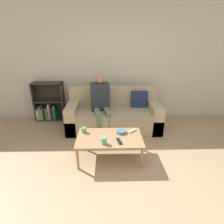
# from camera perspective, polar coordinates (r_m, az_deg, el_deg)

# --- Properties ---
(ground_plane) EXTENTS (22.00, 22.00, 0.00)m
(ground_plane) POSITION_cam_1_polar(r_m,az_deg,el_deg) (2.43, 4.99, -26.88)
(ground_plane) COLOR tan
(wall_back) EXTENTS (12.00, 0.06, 2.60)m
(wall_back) POSITION_cam_1_polar(r_m,az_deg,el_deg) (4.25, 1.76, 15.10)
(wall_back) COLOR beige
(wall_back) RESTS_ON ground_plane
(couch) EXTENTS (1.99, 0.87, 0.87)m
(couch) POSITION_cam_1_polar(r_m,az_deg,el_deg) (3.89, 0.69, -1.07)
(couch) COLOR tan
(couch) RESTS_ON ground_plane
(bookshelf) EXTENTS (0.70, 0.28, 0.93)m
(bookshelf) POSITION_cam_1_polar(r_m,az_deg,el_deg) (4.56, -19.95, 2.02)
(bookshelf) COLOR #332D28
(bookshelf) RESTS_ON ground_plane
(coffee_table) EXTENTS (1.05, 0.63, 0.40)m
(coffee_table) POSITION_cam_1_polar(r_m,az_deg,el_deg) (2.86, -0.81, -8.79)
(coffee_table) COLOR #A87F56
(coffee_table) RESTS_ON ground_plane
(person_adult) EXTENTS (0.45, 0.66, 1.21)m
(person_adult) POSITION_cam_1_polar(r_m,az_deg,el_deg) (3.68, -3.72, 4.12)
(person_adult) COLOR #66845B
(person_adult) RESTS_ON ground_plane
(cup_near) EXTENTS (0.08, 0.08, 0.09)m
(cup_near) POSITION_cam_1_polar(r_m,az_deg,el_deg) (2.99, -9.16, -5.84)
(cup_near) COLOR #4CB77A
(cup_near) RESTS_ON coffee_table
(cup_far) EXTENTS (0.08, 0.08, 0.10)m
(cup_far) POSITION_cam_1_polar(r_m,az_deg,el_deg) (2.64, -2.65, -9.38)
(cup_far) COLOR #4CB77A
(cup_far) RESTS_ON coffee_table
(tv_remote_0) EXTENTS (0.09, 0.18, 0.02)m
(tv_remote_0) POSITION_cam_1_polar(r_m,az_deg,el_deg) (2.71, 2.34, -9.47)
(tv_remote_0) COLOR black
(tv_remote_0) RESTS_ON coffee_table
(tv_remote_1) EXTENTS (0.16, 0.15, 0.02)m
(tv_remote_1) POSITION_cam_1_polar(r_m,az_deg,el_deg) (3.01, 6.52, -6.17)
(tv_remote_1) COLOR #B7B7BC
(tv_remote_1) RESTS_ON coffee_table
(snack_bowl) EXTENTS (0.17, 0.17, 0.05)m
(snack_bowl) POSITION_cam_1_polar(r_m,az_deg,el_deg) (2.95, 2.93, -6.41)
(snack_bowl) COLOR teal
(snack_bowl) RESTS_ON coffee_table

